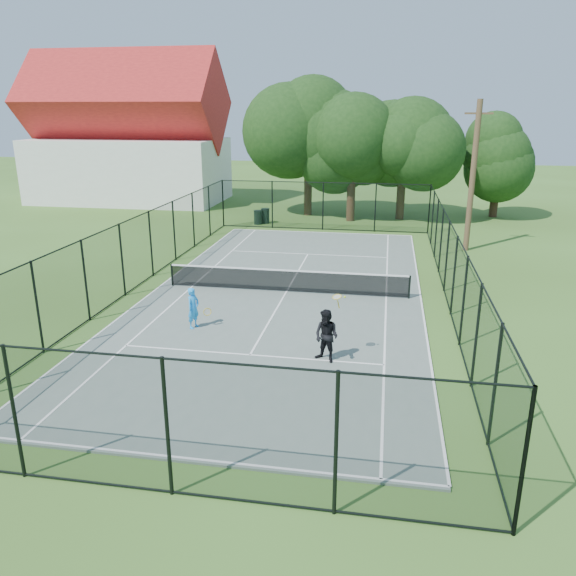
% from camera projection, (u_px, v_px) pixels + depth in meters
% --- Properties ---
extents(ground, '(120.00, 120.00, 0.00)m').
position_uv_depth(ground, '(286.00, 293.00, 23.41)').
color(ground, '#3A591E').
extents(tennis_court, '(11.00, 24.00, 0.06)m').
position_uv_depth(tennis_court, '(286.00, 292.00, 23.40)').
color(tennis_court, slate).
rests_on(tennis_court, ground).
extents(tennis_net, '(10.08, 0.08, 0.95)m').
position_uv_depth(tennis_net, '(286.00, 280.00, 23.23)').
color(tennis_net, black).
rests_on(tennis_net, tennis_court).
extents(fence, '(13.10, 26.10, 3.00)m').
position_uv_depth(fence, '(286.00, 258.00, 22.95)').
color(fence, black).
rests_on(fence, ground).
extents(tree_near_left, '(6.74, 6.74, 8.78)m').
position_uv_depth(tree_near_left, '(309.00, 138.00, 38.90)').
color(tree_near_left, '#332114').
rests_on(tree_near_left, ground).
extents(tree_near_mid, '(5.78, 5.78, 7.56)m').
position_uv_depth(tree_near_mid, '(353.00, 151.00, 37.07)').
color(tree_near_mid, '#332114').
rests_on(tree_near_mid, ground).
extents(tree_near_right, '(5.95, 5.95, 8.21)m').
position_uv_depth(tree_near_right, '(404.00, 142.00, 37.45)').
color(tree_near_right, '#332114').
rests_on(tree_near_right, ground).
extents(tree_far_right, '(4.88, 4.88, 6.46)m').
position_uv_depth(tree_far_right, '(499.00, 159.00, 38.65)').
color(tree_far_right, '#332114').
rests_on(tree_far_right, ground).
extents(building, '(15.30, 8.15, 11.87)m').
position_uv_depth(building, '(128.00, 140.00, 45.34)').
color(building, silver).
rests_on(building, ground).
extents(trash_bin_left, '(0.58, 0.58, 0.92)m').
position_uv_depth(trash_bin_left, '(258.00, 217.00, 37.16)').
color(trash_bin_left, black).
rests_on(trash_bin_left, ground).
extents(trash_bin_right, '(0.58, 0.58, 1.00)m').
position_uv_depth(trash_bin_right, '(265.00, 216.00, 37.43)').
color(trash_bin_right, black).
rests_on(trash_bin_right, ground).
extents(utility_pole, '(1.40, 0.30, 7.81)m').
position_uv_depth(utility_pole, '(473.00, 176.00, 29.26)').
color(utility_pole, '#4C3823').
rests_on(utility_pole, ground).
extents(player_blue, '(0.84, 0.61, 1.44)m').
position_uv_depth(player_blue, '(193.00, 308.00, 19.36)').
color(player_blue, '#1D9AF8').
rests_on(player_blue, tennis_court).
extents(player_black, '(1.01, 0.95, 2.02)m').
position_uv_depth(player_black, '(326.00, 336.00, 16.73)').
color(player_black, black).
rests_on(player_black, tennis_court).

